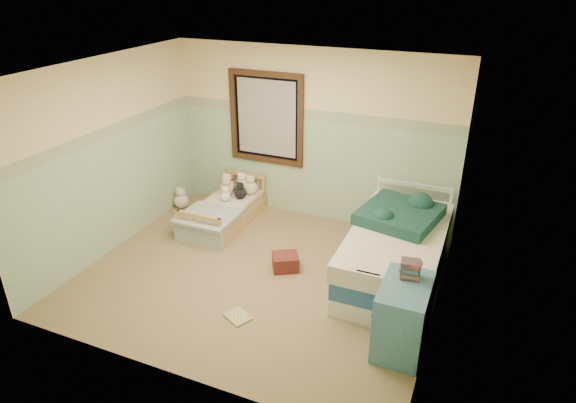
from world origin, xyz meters
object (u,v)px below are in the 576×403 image
at_px(toddler_bed_frame, 224,217).
at_px(floor_book, 238,317).
at_px(plush_floor_tan, 180,227).
at_px(twin_bed_frame, 394,271).
at_px(plush_floor_cream, 181,201).
at_px(dresser, 403,317).
at_px(red_pillow, 285,262).

relative_size(toddler_bed_frame, floor_book, 5.05).
bearing_deg(plush_floor_tan, floor_book, -39.33).
relative_size(twin_bed_frame, floor_book, 7.25).
height_order(plush_floor_cream, twin_bed_frame, plush_floor_cream).
xyz_separation_m(plush_floor_cream, plush_floor_tan, (0.47, -0.73, -0.01)).
bearing_deg(dresser, toddler_bed_frame, 150.73).
xyz_separation_m(dresser, red_pillow, (-1.61, 0.85, -0.27)).
xyz_separation_m(plush_floor_cream, dresser, (3.81, -1.83, 0.25)).
bearing_deg(red_pillow, plush_floor_tan, 171.85).
bearing_deg(twin_bed_frame, floor_book, -134.66).
bearing_deg(plush_floor_cream, red_pillow, -23.93).
height_order(plush_floor_cream, dresser, dresser).
bearing_deg(plush_floor_tan, plush_floor_cream, 122.59).
distance_m(toddler_bed_frame, plush_floor_tan, 0.68).
bearing_deg(toddler_bed_frame, plush_floor_tan, -126.75).
relative_size(toddler_bed_frame, twin_bed_frame, 0.70).
distance_m(twin_bed_frame, dresser, 1.24).
bearing_deg(red_pillow, floor_book, -95.06).
distance_m(dresser, red_pillow, 1.84).
height_order(plush_floor_tan, dresser, dresser).
xyz_separation_m(twin_bed_frame, dresser, (0.31, -1.17, 0.26)).
distance_m(plush_floor_cream, red_pillow, 2.41).
height_order(plush_floor_tan, twin_bed_frame, same).
height_order(toddler_bed_frame, dresser, dresser).
bearing_deg(floor_book, plush_floor_cream, 162.64).
bearing_deg(floor_book, dresser, 35.29).
distance_m(toddler_bed_frame, plush_floor_cream, 0.89).
height_order(plush_floor_cream, floor_book, plush_floor_cream).
height_order(toddler_bed_frame, plush_floor_tan, plush_floor_tan).
bearing_deg(twin_bed_frame, toddler_bed_frame, 169.74).
height_order(toddler_bed_frame, red_pillow, red_pillow).
relative_size(plush_floor_tan, red_pillow, 0.69).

